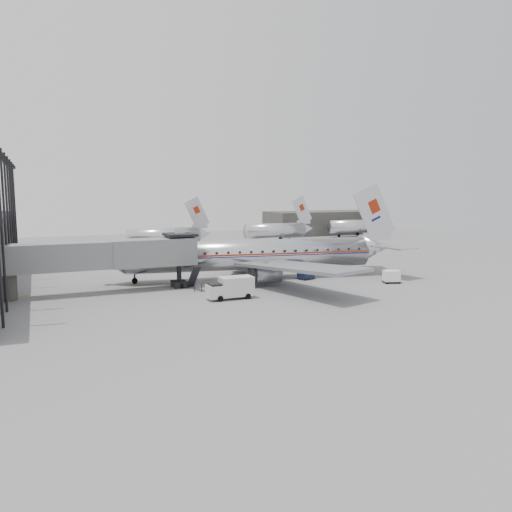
{
  "coord_description": "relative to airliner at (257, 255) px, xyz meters",
  "views": [
    {
      "loc": [
        -24.51,
        -53.59,
        11.38
      ],
      "look_at": [
        0.64,
        3.46,
        3.2
      ],
      "focal_mm": 35.0,
      "sensor_mm": 36.0,
      "label": 1
    }
  ],
  "objects": [
    {
      "name": "service_van",
      "position": [
        -7.56,
        -10.21,
        -1.93
      ],
      "size": [
        4.94,
        1.99,
        2.32
      ],
      "rotation": [
        0.0,
        0.0,
        0.0
      ],
      "color": "silver",
      "rests_on": "ground"
    },
    {
      "name": "distant_aircraft_mid",
      "position": [
        22.71,
        40.87,
        -0.41
      ],
      "size": [
        16.39,
        3.2,
        10.26
      ],
      "color": "silver",
      "rests_on": "ground"
    },
    {
      "name": "airliner",
      "position": [
        0.0,
        0.0,
        0.0
      ],
      "size": [
        39.35,
        36.18,
        12.52
      ],
      "rotation": [
        0.0,
        0.0,
        -0.17
      ],
      "color": "silver",
      "rests_on": "ground"
    },
    {
      "name": "floodlight_masts",
      "position": [
        -29.0,
        7.87,
        5.22
      ],
      "size": [
        0.9,
        42.25,
        15.25
      ],
      "color": "black",
      "rests_on": "ground"
    },
    {
      "name": "distant_aircraft_far",
      "position": [
        46.71,
        44.87,
        -0.41
      ],
      "size": [
        16.39,
        3.2,
        10.26
      ],
      "color": "silver",
      "rests_on": "ground"
    },
    {
      "name": "distant_aircraft_near",
      "position": [
        -3.29,
        36.87,
        -0.41
      ],
      "size": [
        16.39,
        3.2,
        10.26
      ],
      "color": "silver",
      "rests_on": "ground"
    },
    {
      "name": "apron_line",
      "position": [
        1.5,
        0.87,
        -3.14
      ],
      "size": [
        60.0,
        0.15,
        0.01
      ],
      "primitive_type": "cube",
      "rotation": [
        0.0,
        0.0,
        1.57
      ],
      "color": "gold",
      "rests_on": "ground"
    },
    {
      "name": "baggage_cart_navy",
      "position": [
        5.54,
        -3.13,
        -2.33
      ],
      "size": [
        2.31,
        2.01,
        1.53
      ],
      "rotation": [
        0.0,
        0.0,
        0.31
      ],
      "color": "#0E1838",
      "rests_on": "ground"
    },
    {
      "name": "ground",
      "position": [
        -1.5,
        -5.13,
        -3.15
      ],
      "size": [
        160.0,
        160.0,
        0.0
      ],
      "primitive_type": "plane",
      "color": "slate",
      "rests_on": "ground"
    },
    {
      "name": "ramp_worker",
      "position": [
        -0.53,
        -2.37,
        -2.22
      ],
      "size": [
        0.81,
        0.71,
        1.87
      ],
      "primitive_type": "imported",
      "rotation": [
        0.0,
        0.0,
        0.49
      ],
      "color": "#A8CD18",
      "rests_on": "ground"
    },
    {
      "name": "baggage_cart_white",
      "position": [
        13.97,
        -9.71,
        -2.32
      ],
      "size": [
        2.38,
        2.09,
        1.57
      ],
      "rotation": [
        0.0,
        0.0,
        -0.34
      ],
      "color": "white",
      "rests_on": "ground"
    },
    {
      "name": "jet_bridge",
      "position": [
        -18.16,
        -1.47,
        1.03
      ],
      "size": [
        21.0,
        6.2,
        7.1
      ],
      "color": "slate",
      "rests_on": "ground"
    },
    {
      "name": "hangar",
      "position": [
        43.5,
        54.87,
        -0.15
      ],
      "size": [
        30.0,
        12.0,
        6.0
      ],
      "primitive_type": "cube",
      "color": "#383633",
      "rests_on": "ground"
    }
  ]
}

